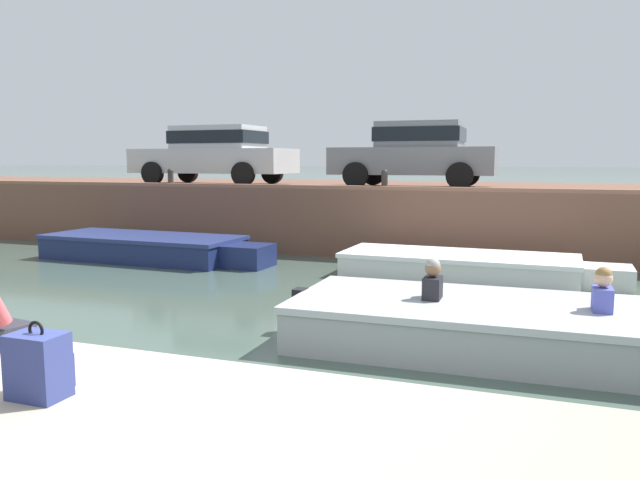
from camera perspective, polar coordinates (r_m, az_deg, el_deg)
ground_plane at (r=8.71m, az=6.68°, el=-7.19°), size 400.00×400.00×0.00m
far_quay_wall at (r=16.33m, az=13.12°, el=2.18°), size 60.00×6.00×1.53m
far_wall_coping at (r=13.43m, az=11.75°, el=4.59°), size 60.00×0.24×0.08m
boat_moored_west_navy at (r=14.12m, az=-15.18°, el=-0.70°), size 5.30×1.85×0.54m
boat_moored_central_white at (r=11.84m, az=13.49°, el=-2.36°), size 5.10×1.74×0.45m
motorboat_passing at (r=7.46m, az=20.15°, el=-7.84°), size 6.45×2.08×1.04m
car_leftmost_silver at (r=17.13m, az=-9.56°, el=7.90°), size 4.40×1.94×1.54m
car_left_inner_grey at (r=15.23m, az=8.77°, el=7.99°), size 3.89×1.93×1.54m
mooring_bollard_west at (r=16.05m, az=-13.50°, el=5.67°), size 0.15×0.15×0.45m
mooring_bollard_mid at (r=13.82m, az=5.92°, el=5.60°), size 0.15×0.15×0.45m
backpack_on_ledge at (r=3.58m, az=-24.23°, el=-10.46°), size 0.28×0.24×0.41m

